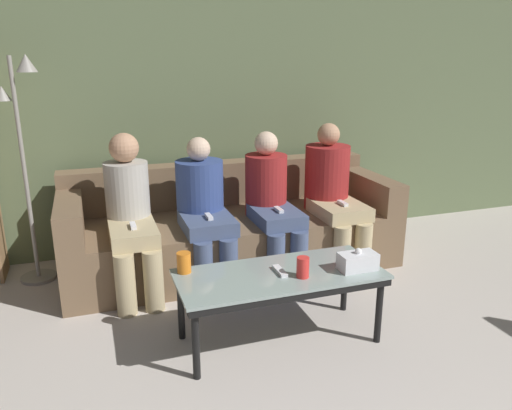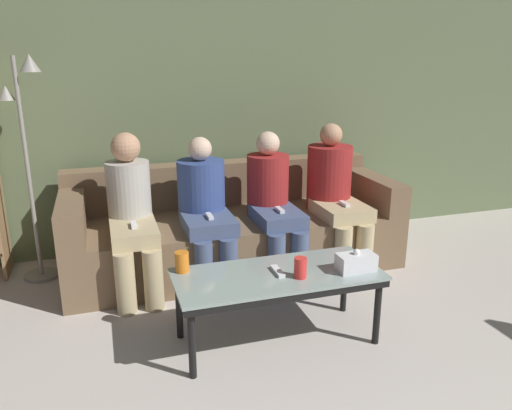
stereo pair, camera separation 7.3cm
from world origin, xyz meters
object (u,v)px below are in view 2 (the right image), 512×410
(cup_near_left, at_px, (182,262))
(standing_lamp, at_px, (28,147))
(seated_person_mid_right, at_px, (273,200))
(seated_person_right_end, at_px, (334,190))
(seated_person_left_end, at_px, (131,210))
(seated_person_mid_left, at_px, (205,205))
(cup_near_right, at_px, (300,268))
(couch, at_px, (232,229))
(coffee_table, at_px, (277,280))
(tissue_box, at_px, (356,262))
(game_remote, at_px, (278,271))

(cup_near_left, height_order, standing_lamp, standing_lamp)
(seated_person_mid_right, distance_m, seated_person_right_end, 0.53)
(cup_near_left, distance_m, seated_person_left_end, 0.83)
(seated_person_left_end, height_order, seated_person_mid_left, seated_person_left_end)
(cup_near_right, relative_size, seated_person_mid_right, 0.11)
(couch, distance_m, standing_lamp, 1.63)
(cup_near_right, relative_size, seated_person_left_end, 0.11)
(seated_person_left_end, bearing_deg, coffee_table, -53.05)
(cup_near_left, distance_m, tissue_box, 1.00)
(coffee_table, xyz_separation_m, seated_person_left_end, (-0.74, 0.98, 0.20))
(cup_near_left, bearing_deg, seated_person_mid_right, 44.04)
(cup_near_left, distance_m, seated_person_right_end, 1.59)
(cup_near_left, height_order, cup_near_right, same)
(cup_near_right, distance_m, seated_person_right_end, 1.33)
(game_remote, distance_m, seated_person_right_end, 1.32)
(couch, relative_size, cup_near_right, 21.67)
(couch, height_order, tissue_box, couch)
(standing_lamp, xyz_separation_m, seated_person_mid_left, (1.19, -0.39, -0.43))
(game_remote, xyz_separation_m, seated_person_mid_right, (0.32, 0.99, 0.13))
(coffee_table, relative_size, standing_lamp, 0.72)
(seated_person_left_end, bearing_deg, seated_person_right_end, 0.94)
(seated_person_mid_left, distance_m, seated_person_right_end, 1.05)
(coffee_table, height_order, seated_person_right_end, seated_person_right_end)
(couch, bearing_deg, game_remote, -92.56)
(cup_near_left, relative_size, seated_person_left_end, 0.11)
(game_remote, height_order, standing_lamp, standing_lamp)
(standing_lamp, distance_m, seated_person_mid_right, 1.81)
(cup_near_left, height_order, seated_person_left_end, seated_person_left_end)
(coffee_table, height_order, cup_near_left, cup_near_left)
(seated_person_mid_right, bearing_deg, seated_person_mid_left, 178.82)
(cup_near_left, xyz_separation_m, cup_near_right, (0.62, -0.28, -0.00))
(tissue_box, distance_m, game_remote, 0.46)
(cup_near_left, xyz_separation_m, seated_person_left_end, (-0.22, 0.80, 0.09))
(cup_near_left, height_order, seated_person_mid_left, seated_person_mid_left)
(coffee_table, bearing_deg, cup_near_right, -44.59)
(standing_lamp, bearing_deg, seated_person_mid_right, -13.21)
(cup_near_right, xyz_separation_m, seated_person_mid_right, (0.22, 1.09, 0.08))
(seated_person_left_end, bearing_deg, cup_near_left, -74.60)
(couch, xyz_separation_m, seated_person_left_end, (-0.79, -0.23, 0.30))
(seated_person_left_end, relative_size, seated_person_mid_left, 1.05)
(tissue_box, height_order, seated_person_left_end, seated_person_left_end)
(seated_person_mid_right, bearing_deg, standing_lamp, 166.79)
(seated_person_mid_left, height_order, seated_person_right_end, seated_person_right_end)
(coffee_table, distance_m, seated_person_mid_right, 1.05)
(game_remote, bearing_deg, standing_lamp, 135.13)
(cup_near_left, height_order, game_remote, cup_near_left)
(coffee_table, height_order, cup_near_right, cup_near_right)
(coffee_table, height_order, standing_lamp, standing_lamp)
(cup_near_left, distance_m, seated_person_mid_left, 0.88)
(seated_person_right_end, bearing_deg, seated_person_left_end, -179.06)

